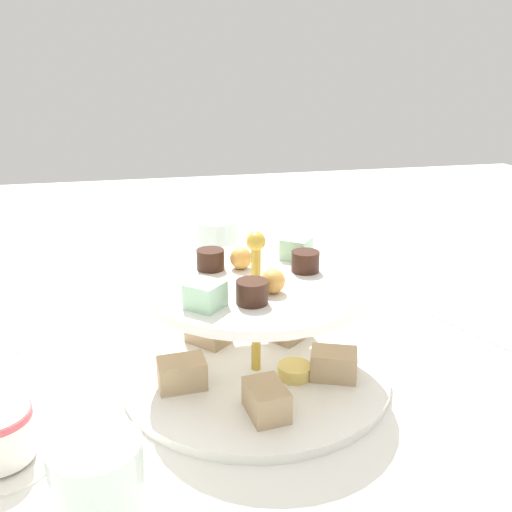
{
  "coord_description": "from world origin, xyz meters",
  "views": [
    {
      "loc": [
        -0.12,
        -0.51,
        0.32
      ],
      "look_at": [
        0.0,
        0.0,
        0.14
      ],
      "focal_mm": 38.52,
      "sensor_mm": 36.0,
      "label": 1
    }
  ],
  "objects_px": {
    "butter_knife_left": "(464,327)",
    "butter_knife_right": "(19,346)",
    "tiered_serving_stand": "(256,336)",
    "water_glass_short_left": "(99,493)",
    "water_glass_tall_right": "(216,257)"
  },
  "relations": [
    {
      "from": "water_glass_short_left",
      "to": "butter_knife_left",
      "type": "distance_m",
      "value": 0.51
    },
    {
      "from": "tiered_serving_stand",
      "to": "butter_knife_left",
      "type": "bearing_deg",
      "value": 10.33
    },
    {
      "from": "water_glass_tall_right",
      "to": "water_glass_short_left",
      "type": "distance_m",
      "value": 0.46
    },
    {
      "from": "water_glass_short_left",
      "to": "butter_knife_right",
      "type": "relative_size",
      "value": 0.48
    },
    {
      "from": "tiered_serving_stand",
      "to": "water_glass_tall_right",
      "type": "relative_size",
      "value": 2.54
    },
    {
      "from": "water_glass_short_left",
      "to": "butter_knife_right",
      "type": "xyz_separation_m",
      "value": [
        -0.11,
        0.32,
        -0.04
      ]
    },
    {
      "from": "butter_knife_left",
      "to": "butter_knife_right",
      "type": "height_order",
      "value": "same"
    },
    {
      "from": "tiered_serving_stand",
      "to": "butter_knife_right",
      "type": "bearing_deg",
      "value": 153.49
    },
    {
      "from": "water_glass_short_left",
      "to": "water_glass_tall_right",
      "type": "bearing_deg",
      "value": 70.43
    },
    {
      "from": "water_glass_short_left",
      "to": "butter_knife_left",
      "type": "bearing_deg",
      "value": 28.39
    },
    {
      "from": "tiered_serving_stand",
      "to": "butter_knife_right",
      "type": "height_order",
      "value": "tiered_serving_stand"
    },
    {
      "from": "butter_knife_right",
      "to": "butter_knife_left",
      "type": "bearing_deg",
      "value": 101.13
    },
    {
      "from": "tiered_serving_stand",
      "to": "butter_knife_right",
      "type": "xyz_separation_m",
      "value": [
        -0.27,
        0.13,
        -0.05
      ]
    },
    {
      "from": "tiered_serving_stand",
      "to": "water_glass_short_left",
      "type": "xyz_separation_m",
      "value": [
        -0.16,
        -0.19,
        -0.01
      ]
    },
    {
      "from": "water_glass_tall_right",
      "to": "butter_knife_right",
      "type": "xyz_separation_m",
      "value": [
        -0.26,
        -0.11,
        -0.06
      ]
    }
  ]
}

